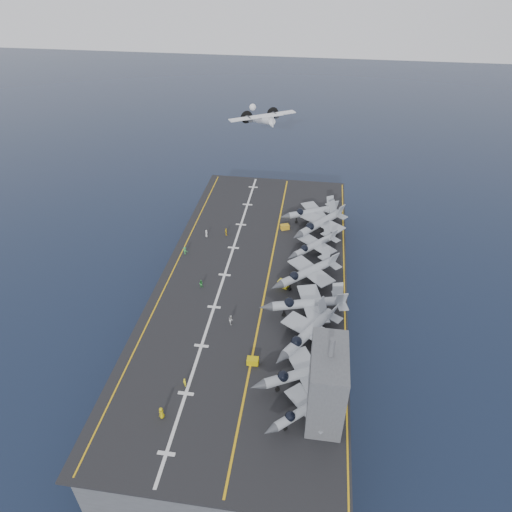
# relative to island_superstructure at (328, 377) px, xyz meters

# --- Properties ---
(ground) EXTENTS (500.00, 500.00, 0.00)m
(ground) POSITION_rel_island_superstructure_xyz_m (-15.00, 30.00, -17.90)
(ground) COLOR #142135
(ground) RESTS_ON ground
(hull) EXTENTS (36.00, 90.00, 10.00)m
(hull) POSITION_rel_island_superstructure_xyz_m (-15.00, 30.00, -12.90)
(hull) COLOR #56595E
(hull) RESTS_ON ground
(flight_deck) EXTENTS (38.00, 92.00, 0.40)m
(flight_deck) POSITION_rel_island_superstructure_xyz_m (-15.00, 30.00, -7.70)
(flight_deck) COLOR black
(flight_deck) RESTS_ON hull
(foul_line) EXTENTS (0.35, 90.00, 0.02)m
(foul_line) POSITION_rel_island_superstructure_xyz_m (-12.00, 30.00, -7.48)
(foul_line) COLOR gold
(foul_line) RESTS_ON flight_deck
(landing_centerline) EXTENTS (0.50, 90.00, 0.02)m
(landing_centerline) POSITION_rel_island_superstructure_xyz_m (-21.00, 30.00, -7.48)
(landing_centerline) COLOR silver
(landing_centerline) RESTS_ON flight_deck
(deck_edge_port) EXTENTS (0.25, 90.00, 0.02)m
(deck_edge_port) POSITION_rel_island_superstructure_xyz_m (-32.00, 30.00, -7.48)
(deck_edge_port) COLOR gold
(deck_edge_port) RESTS_ON flight_deck
(deck_edge_stbd) EXTENTS (0.25, 90.00, 0.02)m
(deck_edge_stbd) POSITION_rel_island_superstructure_xyz_m (3.50, 30.00, -7.48)
(deck_edge_stbd) COLOR gold
(deck_edge_stbd) RESTS_ON flight_deck
(island_superstructure) EXTENTS (5.00, 10.00, 15.00)m
(island_superstructure) POSITION_rel_island_superstructure_xyz_m (0.00, 0.00, 0.00)
(island_superstructure) COLOR #56595E
(island_superstructure) RESTS_ON flight_deck
(fighter_jet_0) EXTENTS (15.19, 14.84, 4.43)m
(fighter_jet_0) POSITION_rel_island_superstructure_xyz_m (-2.59, -1.67, -5.28)
(fighter_jet_0) COLOR #9BA2AC
(fighter_jet_0) RESTS_ON flight_deck
(fighter_jet_1) EXTENTS (18.11, 15.97, 5.26)m
(fighter_jet_1) POSITION_rel_island_superstructure_xyz_m (-3.37, 4.52, -4.87)
(fighter_jet_1) COLOR gray
(fighter_jet_1) RESTS_ON flight_deck
(fighter_jet_2) EXTENTS (17.27, 18.95, 5.48)m
(fighter_jet_2) POSITION_rel_island_superstructure_xyz_m (-3.00, 13.26, -4.76)
(fighter_jet_2) COLOR gray
(fighter_jet_2) RESTS_ON flight_deck
(fighter_jet_3) EXTENTS (18.24, 14.56, 5.54)m
(fighter_jet_3) POSITION_rel_island_superstructure_xyz_m (-3.44, 20.66, -4.73)
(fighter_jet_3) COLOR gray
(fighter_jet_3) RESTS_ON flight_deck
(fighter_jet_4) EXTENTS (18.83, 18.60, 5.52)m
(fighter_jet_4) POSITION_rel_island_superstructure_xyz_m (-4.02, 30.04, -4.74)
(fighter_jet_4) COLOR #9EA6B1
(fighter_jet_4) RESTS_ON flight_deck
(fighter_jet_5) EXTENTS (16.06, 16.38, 4.78)m
(fighter_jet_5) POSITION_rel_island_superstructure_xyz_m (-3.08, 40.27, -5.11)
(fighter_jet_5) COLOR gray
(fighter_jet_5) RESTS_ON flight_deck
(fighter_jet_6) EXTENTS (18.55, 19.46, 5.64)m
(fighter_jet_6) POSITION_rel_island_superstructure_xyz_m (-2.13, 49.06, -4.68)
(fighter_jet_6) COLOR gray
(fighter_jet_6) RESTS_ON flight_deck
(fighter_jet_7) EXTENTS (17.44, 15.32, 5.07)m
(fighter_jet_7) POSITION_rel_island_superstructure_xyz_m (-4.19, 54.56, -4.96)
(fighter_jet_7) COLOR gray
(fighter_jet_7) RESTS_ON flight_deck
(tow_cart_a) EXTENTS (1.92, 1.27, 1.14)m
(tow_cart_a) POSITION_rel_island_superstructure_xyz_m (-11.69, 7.43, -6.93)
(tow_cart_a) COLOR #C1AB07
(tow_cart_a) RESTS_ON flight_deck
(tow_cart_b) EXTENTS (2.48, 2.09, 1.27)m
(tow_cart_b) POSITION_rel_island_superstructure_xyz_m (-8.62, 28.06, -6.87)
(tow_cart_b) COLOR yellow
(tow_cart_b) RESTS_ON flight_deck
(tow_cart_c) EXTENTS (2.30, 1.95, 1.17)m
(tow_cart_c) POSITION_rel_island_superstructure_xyz_m (-10.31, 49.55, -6.91)
(tow_cart_c) COLOR gold
(tow_cart_c) RESTS_ON flight_deck
(crew_0) EXTENTS (1.14, 1.42, 2.07)m
(crew_0) POSITION_rel_island_superstructure_xyz_m (-23.29, -4.54, -6.47)
(crew_0) COLOR gold
(crew_0) RESTS_ON flight_deck
(crew_1) EXTENTS (1.17, 1.09, 1.62)m
(crew_1) POSITION_rel_island_superstructure_xyz_m (-21.49, 1.40, -6.69)
(crew_1) COLOR yellow
(crew_1) RESTS_ON flight_deck
(crew_2) EXTENTS (1.03, 0.71, 1.67)m
(crew_2) POSITION_rel_island_superstructure_xyz_m (-24.85, 25.52, -6.66)
(crew_2) COLOR green
(crew_2) RESTS_ON flight_deck
(crew_3) EXTENTS (1.17, 0.86, 1.81)m
(crew_3) POSITION_rel_island_superstructure_xyz_m (-31.06, 36.10, -6.60)
(crew_3) COLOR green
(crew_3) RESTS_ON flight_deck
(crew_4) EXTENTS (1.15, 1.35, 1.91)m
(crew_4) POSITION_rel_island_superstructure_xyz_m (-23.62, 44.90, -6.54)
(crew_4) COLOR yellow
(crew_4) RESTS_ON flight_deck
(crew_5) EXTENTS (0.91, 1.18, 1.76)m
(crew_5) POSITION_rel_island_superstructure_xyz_m (-28.00, 43.62, -6.62)
(crew_5) COLOR silver
(crew_5) RESTS_ON flight_deck
(crew_7) EXTENTS (1.17, 1.37, 1.94)m
(crew_7) POSITION_rel_island_superstructure_xyz_m (-16.99, 16.13, -6.53)
(crew_7) COLOR silver
(crew_7) RESTS_ON flight_deck
(transport_plane) EXTENTS (25.01, 22.87, 4.89)m
(transport_plane) POSITION_rel_island_superstructure_xyz_m (-20.88, 88.54, 5.08)
(transport_plane) COLOR silver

